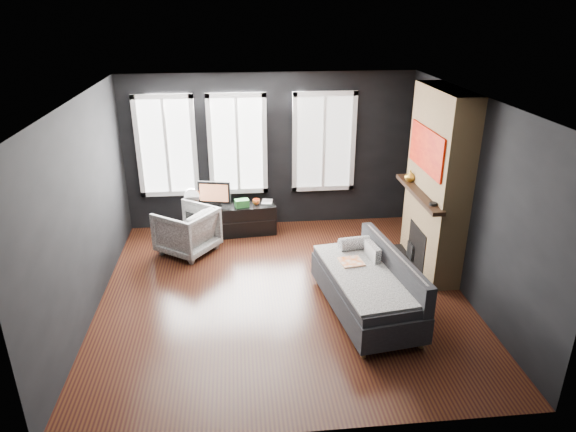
{
  "coord_description": "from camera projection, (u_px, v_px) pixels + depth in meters",
  "views": [
    {
      "loc": [
        -0.56,
        -6.16,
        3.79
      ],
      "look_at": [
        0.1,
        0.3,
        1.05
      ],
      "focal_mm": 32.0,
      "sensor_mm": 36.0,
      "label": 1
    }
  ],
  "objects": [
    {
      "name": "storage_box",
      "position": [
        242.0,
        203.0,
        8.75
      ],
      "size": [
        0.26,
        0.2,
        0.13
      ],
      "primitive_type": "cube",
      "rotation": [
        0.0,
        0.0,
        0.22
      ],
      "color": "#246529",
      "rests_on": "media_console"
    },
    {
      "name": "media_console",
      "position": [
        231.0,
        219.0,
        8.93
      ],
      "size": [
        1.56,
        0.61,
        0.53
      ],
      "primitive_type": null,
      "rotation": [
        0.0,
        0.0,
        0.09
      ],
      "color": "black",
      "rests_on": "floor"
    },
    {
      "name": "desk_fan",
      "position": [
        192.0,
        198.0,
        8.61
      ],
      "size": [
        0.31,
        0.31,
        0.37
      ],
      "primitive_type": null,
      "rotation": [
        0.0,
        0.0,
        -0.17
      ],
      "color": "#979797",
      "rests_on": "media_console"
    },
    {
      "name": "sofa",
      "position": [
        366.0,
        283.0,
        6.61
      ],
      "size": [
        1.25,
        2.08,
        0.84
      ],
      "primitive_type": null,
      "rotation": [
        0.0,
        0.0,
        0.14
      ],
      "color": "#242427",
      "rests_on": "floor"
    },
    {
      "name": "wall_back",
      "position": [
        269.0,
        152.0,
        8.94
      ],
      "size": [
        5.0,
        0.02,
        2.7
      ],
      "primitive_type": "cube",
      "color": "black",
      "rests_on": "ground"
    },
    {
      "name": "stripe_pillow",
      "position": [
        372.0,
        257.0,
        6.88
      ],
      "size": [
        0.14,
        0.37,
        0.36
      ],
      "primitive_type": "cube",
      "rotation": [
        0.0,
        0.0,
        0.17
      ],
      "color": "gray",
      "rests_on": "sofa"
    },
    {
      "name": "book",
      "position": [
        262.0,
        195.0,
        8.92
      ],
      "size": [
        0.18,
        0.05,
        0.25
      ],
      "primitive_type": "imported",
      "rotation": [
        0.0,
        0.0,
        -0.16
      ],
      "color": "#B9A88F",
      "rests_on": "media_console"
    },
    {
      "name": "mantel_clock",
      "position": [
        433.0,
        204.0,
        6.92
      ],
      "size": [
        0.12,
        0.12,
        0.04
      ],
      "primitive_type": "cylinder",
      "rotation": [
        0.0,
        0.0,
        0.09
      ],
      "color": "black",
      "rests_on": "fireplace"
    },
    {
      "name": "wall_left",
      "position": [
        84.0,
        211.0,
        6.41
      ],
      "size": [
        0.02,
        5.0,
        2.7
      ],
      "primitive_type": "cube",
      "color": "black",
      "rests_on": "ground"
    },
    {
      "name": "monitor",
      "position": [
        214.0,
        192.0,
        8.7
      ],
      "size": [
        0.58,
        0.25,
        0.51
      ],
      "primitive_type": null,
      "rotation": [
        0.0,
        0.0,
        -0.23
      ],
      "color": "black",
      "rests_on": "media_console"
    },
    {
      "name": "wall_right",
      "position": [
        468.0,
        197.0,
        6.88
      ],
      "size": [
        0.02,
        5.0,
        2.7
      ],
      "primitive_type": "cube",
      "color": "black",
      "rests_on": "ground"
    },
    {
      "name": "windows",
      "position": [
        242.0,
        93.0,
        8.46
      ],
      "size": [
        4.0,
        0.16,
        1.76
      ],
      "primitive_type": null,
      "color": "white",
      "rests_on": "wall_back"
    },
    {
      "name": "mantel_vase",
      "position": [
        410.0,
        176.0,
        7.81
      ],
      "size": [
        0.22,
        0.22,
        0.17
      ],
      "primitive_type": "imported",
      "rotation": [
        0.0,
        0.0,
        0.36
      ],
      "color": "gold",
      "rests_on": "fireplace"
    },
    {
      "name": "floor",
      "position": [
        283.0,
        294.0,
        7.17
      ],
      "size": [
        5.0,
        5.0,
        0.0
      ],
      "primitive_type": "plane",
      "color": "black",
      "rests_on": "ground"
    },
    {
      "name": "armchair",
      "position": [
        187.0,
        228.0,
        8.22
      ],
      "size": [
        1.08,
        1.09,
        0.82
      ],
      "primitive_type": "imported",
      "rotation": [
        0.0,
        0.0,
        -2.2
      ],
      "color": "white",
      "rests_on": "floor"
    },
    {
      "name": "mug",
      "position": [
        256.0,
        201.0,
        8.85
      ],
      "size": [
        0.14,
        0.11,
        0.13
      ],
      "primitive_type": "imported",
      "rotation": [
        0.0,
        0.0,
        -0.11
      ],
      "color": "orange",
      "rests_on": "media_console"
    },
    {
      "name": "ceiling",
      "position": [
        282.0,
        99.0,
        6.12
      ],
      "size": [
        5.0,
        5.0,
        0.0
      ],
      "primitive_type": "plane",
      "color": "white",
      "rests_on": "ground"
    },
    {
      "name": "fireplace",
      "position": [
        437.0,
        183.0,
        7.41
      ],
      "size": [
        0.7,
        1.62,
        2.7
      ],
      "primitive_type": null,
      "color": "#93724C",
      "rests_on": "floor"
    }
  ]
}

